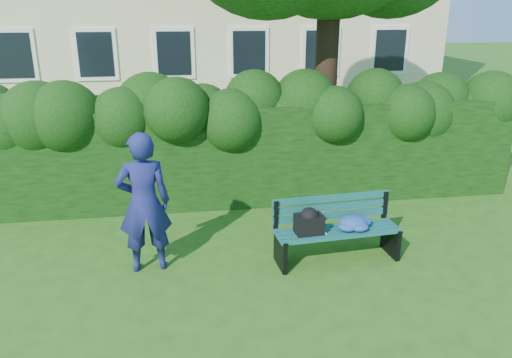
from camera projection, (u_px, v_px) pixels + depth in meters
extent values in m
plane|color=#29541A|center=(262.00, 253.00, 7.32)|extent=(80.00, 80.00, 0.00)
cube|color=white|center=(14.00, 56.00, 15.12)|extent=(1.30, 0.08, 1.60)
cube|color=black|center=(14.00, 56.00, 15.08)|extent=(1.05, 0.04, 1.35)
cube|color=white|center=(96.00, 54.00, 15.46)|extent=(1.30, 0.08, 1.60)
cube|color=black|center=(96.00, 55.00, 15.43)|extent=(1.05, 0.04, 1.35)
cube|color=white|center=(174.00, 53.00, 15.81)|extent=(1.30, 0.08, 1.60)
cube|color=black|center=(174.00, 53.00, 15.77)|extent=(1.05, 0.04, 1.35)
cube|color=white|center=(249.00, 52.00, 16.15)|extent=(1.30, 0.08, 1.60)
cube|color=black|center=(249.00, 52.00, 16.11)|extent=(1.05, 0.04, 1.35)
cube|color=white|center=(321.00, 51.00, 16.49)|extent=(1.30, 0.08, 1.60)
cube|color=black|center=(321.00, 51.00, 16.45)|extent=(1.05, 0.04, 1.35)
cube|color=white|center=(390.00, 50.00, 16.83)|extent=(1.30, 0.08, 1.60)
cube|color=black|center=(390.00, 51.00, 16.79)|extent=(1.05, 0.04, 1.35)
cube|color=black|center=(243.00, 153.00, 9.08)|extent=(10.00, 1.00, 1.80)
cylinder|color=black|center=(327.00, 57.00, 9.40)|extent=(0.43, 0.43, 5.03)
cube|color=#0D3D41|center=(343.00, 237.00, 6.82)|extent=(1.77, 0.24, 0.04)
cube|color=#0D3D41|center=(339.00, 233.00, 6.93)|extent=(1.77, 0.24, 0.04)
cube|color=#0D3D41|center=(336.00, 229.00, 7.04)|extent=(1.77, 0.24, 0.04)
cube|color=#0D3D41|center=(333.00, 226.00, 7.15)|extent=(1.77, 0.24, 0.04)
cube|color=#0D3D41|center=(331.00, 215.00, 7.19)|extent=(1.76, 0.17, 0.10)
cube|color=#0D3D41|center=(332.00, 207.00, 7.15)|extent=(1.76, 0.17, 0.10)
cube|color=#0D3D41|center=(332.00, 198.00, 7.12)|extent=(1.76, 0.17, 0.10)
cube|color=black|center=(280.00, 252.00, 6.89)|extent=(0.10, 0.50, 0.44)
cube|color=black|center=(276.00, 216.00, 6.98)|extent=(0.06, 0.06, 0.45)
cube|color=black|center=(282.00, 239.00, 6.77)|extent=(0.09, 0.42, 0.05)
cube|color=black|center=(391.00, 240.00, 7.24)|extent=(0.10, 0.50, 0.44)
cube|color=black|center=(385.00, 206.00, 7.34)|extent=(0.06, 0.06, 0.45)
cube|color=black|center=(394.00, 228.00, 7.13)|extent=(0.09, 0.42, 0.05)
cube|color=white|center=(319.00, 233.00, 6.87)|extent=(0.19, 0.14, 0.02)
cube|color=black|center=(309.00, 224.00, 6.85)|extent=(0.40, 0.28, 0.27)
imported|color=navy|center=(144.00, 203.00, 6.60)|extent=(0.75, 0.53, 1.94)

